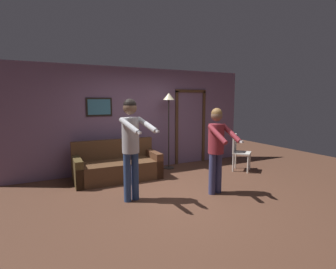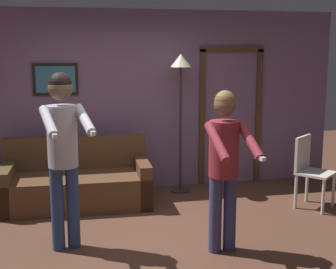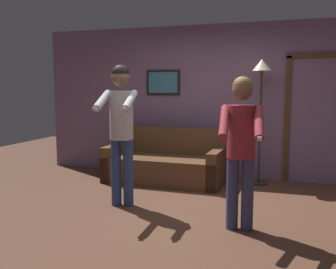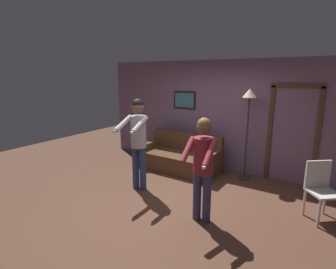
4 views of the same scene
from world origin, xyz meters
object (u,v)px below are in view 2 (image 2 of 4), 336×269
object	(u,v)px
couch	(77,185)
person_standing_left	(63,143)
dining_chair_distant	(310,167)
torchiere_lamp	(181,81)
person_standing_right	(225,157)

from	to	relation	value
couch	person_standing_left	xyz separation A→B (m)	(-0.14, -1.40, 0.84)
couch	dining_chair_distant	size ratio (longest dim) A/B	2.07
torchiere_lamp	couch	bearing A→B (deg)	-168.41
person_standing_right	torchiere_lamp	bearing A→B (deg)	88.36
torchiere_lamp	person_standing_left	world-z (taller)	torchiere_lamp
person_standing_right	person_standing_left	bearing A→B (deg)	165.98
torchiere_lamp	dining_chair_distant	world-z (taller)	torchiere_lamp
couch	torchiere_lamp	size ratio (longest dim) A/B	0.97
person_standing_right	couch	bearing A→B (deg)	128.52
person_standing_left	person_standing_right	distance (m)	1.61
couch	dining_chair_distant	distance (m)	3.06
couch	dining_chair_distant	xyz separation A→B (m)	(2.97, -0.69, 0.25)
couch	person_standing_left	size ratio (longest dim) A/B	1.06
couch	person_standing_left	distance (m)	1.64
couch	dining_chair_distant	world-z (taller)	dining_chair_distant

